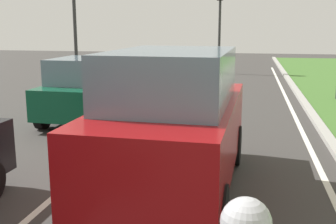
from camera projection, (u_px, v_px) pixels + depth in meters
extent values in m
plane|color=#383533|center=(169.00, 119.00, 11.88)|extent=(60.00, 60.00, 0.00)
cube|color=silver|center=(145.00, 118.00, 12.02)|extent=(0.12, 32.00, 0.01)
cube|color=silver|center=(299.00, 125.00, 11.19)|extent=(0.12, 32.00, 0.01)
cube|color=#9E9B93|center=(318.00, 123.00, 11.09)|extent=(0.24, 48.00, 0.12)
cube|color=maroon|center=(174.00, 135.00, 6.57)|extent=(2.02, 4.55, 1.10)
cube|color=slate|center=(172.00, 77.00, 6.23)|extent=(1.77, 2.75, 0.80)
cylinder|color=black|center=(148.00, 140.00, 8.33)|extent=(0.24, 0.77, 0.76)
cylinder|color=black|center=(235.00, 145.00, 7.95)|extent=(0.24, 0.77, 0.76)
cylinder|color=black|center=(85.00, 201.00, 5.41)|extent=(0.24, 0.77, 0.76)
cylinder|color=black|center=(218.00, 214.00, 5.03)|extent=(0.24, 0.77, 0.76)
cube|color=#0C472D|center=(88.00, 96.00, 11.66)|extent=(1.73, 3.74, 0.80)
cube|color=slate|center=(84.00, 70.00, 11.27)|extent=(1.52, 1.93, 0.68)
cylinder|color=black|center=(83.00, 101.00, 13.10)|extent=(0.23, 0.60, 0.60)
cylinder|color=black|center=(128.00, 103.00, 12.78)|extent=(0.23, 0.60, 0.60)
cylinder|color=black|center=(42.00, 118.00, 10.70)|extent=(0.23, 0.60, 0.60)
cylinder|color=black|center=(97.00, 120.00, 10.38)|extent=(0.23, 0.60, 0.60)
sphere|color=#B2B2B7|center=(246.00, 223.00, 2.21)|extent=(0.28, 0.28, 0.28)
cylinder|color=#2D2D2D|center=(75.00, 28.00, 17.07)|extent=(0.14, 0.14, 5.06)
cylinder|color=#2D2D2D|center=(220.00, 28.00, 22.79)|extent=(0.14, 0.14, 5.04)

